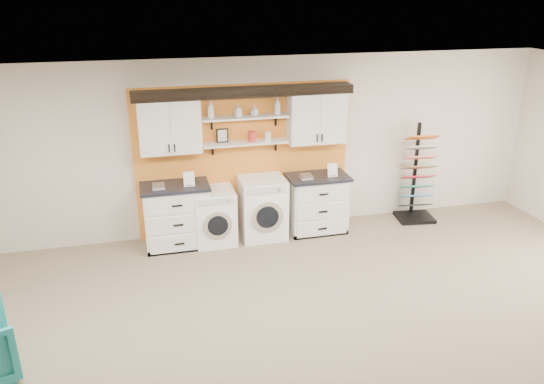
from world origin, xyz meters
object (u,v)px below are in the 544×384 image
object	(u,v)px
dryer	(262,208)
base_cabinet_right	(317,203)
sample_rack	(417,190)
base_cabinet_left	(177,216)
washer	(214,216)

from	to	relation	value
dryer	base_cabinet_right	bearing A→B (deg)	0.21
dryer	sample_rack	bearing A→B (deg)	0.72
sample_rack	base_cabinet_left	bearing A→B (deg)	-171.89
dryer	sample_rack	distance (m)	2.72
washer	base_cabinet_left	bearing A→B (deg)	179.67
base_cabinet_right	base_cabinet_left	bearing A→B (deg)	-180.00
base_cabinet_right	washer	world-z (taller)	base_cabinet_right
washer	dryer	world-z (taller)	dryer
base_cabinet_left	base_cabinet_right	size ratio (longest dim) A/B	1.05
base_cabinet_left	washer	xyz separation A→B (m)	(0.58, -0.00, -0.06)
dryer	sample_rack	xyz separation A→B (m)	(2.71, 0.03, 0.04)
base_cabinet_left	washer	world-z (taller)	base_cabinet_left
base_cabinet_right	washer	xyz separation A→B (m)	(-1.68, -0.00, -0.04)
washer	base_cabinet_right	bearing A→B (deg)	0.11
base_cabinet_right	sample_rack	bearing A→B (deg)	0.98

